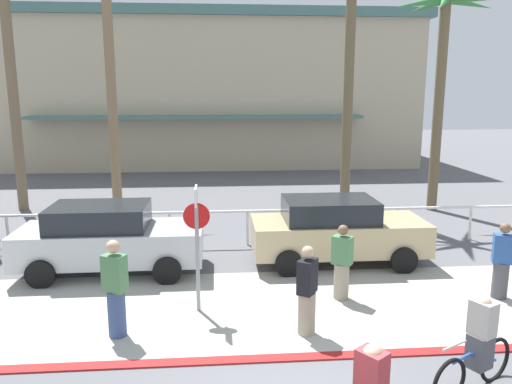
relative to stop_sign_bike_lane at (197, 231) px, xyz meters
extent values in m
plane|color=#5B5B60|center=(1.27, 5.84, -1.68)|extent=(80.00, 80.00, 0.00)
cube|color=#ADAAA0|center=(1.27, 0.04, -1.67)|extent=(44.00, 4.00, 0.02)
cube|color=maroon|center=(1.27, -1.96, -1.66)|extent=(44.00, 0.24, 0.03)
cube|color=#BCAD8E|center=(-0.54, 23.04, 2.43)|extent=(25.07, 10.40, 8.22)
cube|color=#47706B|center=(-0.54, 23.04, 6.79)|extent=(25.67, 11.00, 0.50)
cube|color=#47706B|center=(-0.54, 17.34, 1.32)|extent=(17.55, 1.20, 0.16)
cylinder|color=white|center=(1.27, 4.34, -0.68)|extent=(26.57, 0.08, 0.08)
cylinder|color=white|center=(-5.37, 4.34, -1.18)|extent=(0.08, 0.08, 1.00)
cylinder|color=white|center=(-3.16, 4.34, -1.18)|extent=(0.08, 0.08, 1.00)
cylinder|color=white|center=(-0.94, 4.34, -1.18)|extent=(0.08, 0.08, 1.00)
cylinder|color=white|center=(1.27, 4.34, -1.18)|extent=(0.08, 0.08, 1.00)
cylinder|color=white|center=(3.49, 4.34, -1.18)|extent=(0.08, 0.08, 1.00)
cylinder|color=white|center=(5.70, 4.34, -1.18)|extent=(0.08, 0.08, 1.00)
cylinder|color=white|center=(7.91, 4.34, -1.18)|extent=(0.08, 0.08, 1.00)
cylinder|color=gray|center=(0.00, 0.00, -0.58)|extent=(0.08, 0.08, 2.20)
cube|color=white|center=(0.00, 0.00, 0.70)|extent=(0.04, 0.56, 0.36)
cylinder|color=red|center=(0.00, 0.00, 0.30)|extent=(0.52, 0.03, 0.52)
cylinder|color=#756047|center=(-6.80, 9.40, 2.66)|extent=(0.36, 0.36, 8.68)
cylinder|color=#846B4C|center=(-3.38, 9.58, 2.83)|extent=(0.36, 0.36, 9.02)
cylinder|color=brown|center=(5.18, 8.48, 3.20)|extent=(0.36, 0.36, 9.75)
cylinder|color=brown|center=(8.41, 8.15, 2.06)|extent=(0.36, 0.36, 7.47)
cone|color=#387F3D|center=(9.26, 8.15, 5.65)|extent=(1.74, 0.32, 0.61)
cone|color=#387F3D|center=(8.79, 8.80, 5.55)|extent=(1.09, 1.56, 0.80)
cone|color=#387F3D|center=(8.01, 8.85, 5.65)|extent=(1.12, 1.62, 0.61)
cone|color=#387F3D|center=(7.48, 8.15, 5.64)|extent=(1.91, 0.32, 0.63)
cone|color=#387F3D|center=(7.98, 7.39, 5.53)|extent=(1.20, 1.76, 0.84)
cone|color=#387F3D|center=(8.81, 7.46, 5.67)|extent=(1.09, 1.57, 0.57)
cube|color=#B2B7BC|center=(-2.17, 2.41, -0.95)|extent=(4.40, 1.80, 0.80)
cube|color=#1E2328|center=(-2.42, 2.41, -0.27)|extent=(2.29, 1.58, 0.56)
cylinder|color=black|center=(-0.76, 3.31, -1.35)|extent=(0.66, 0.22, 0.66)
cylinder|color=black|center=(-0.76, 1.51, -1.35)|extent=(0.66, 0.22, 0.66)
cylinder|color=black|center=(-3.57, 3.31, -1.35)|extent=(0.66, 0.22, 0.66)
cylinder|color=black|center=(-3.57, 1.51, -1.35)|extent=(0.66, 0.22, 0.66)
cube|color=tan|center=(3.50, 2.66, -0.95)|extent=(4.40, 1.80, 0.80)
cube|color=#1E2328|center=(3.25, 2.66, -0.27)|extent=(2.29, 1.58, 0.56)
cylinder|color=black|center=(4.91, 3.56, -1.35)|extent=(0.66, 0.22, 0.66)
cylinder|color=black|center=(4.91, 1.76, -1.35)|extent=(0.66, 0.22, 0.66)
cylinder|color=black|center=(2.09, 3.56, -1.35)|extent=(0.66, 0.22, 0.66)
cylinder|color=black|center=(2.09, 1.76, -1.35)|extent=(0.66, 0.22, 0.66)
torus|color=black|center=(3.63, -3.35, -1.35)|extent=(0.66, 0.39, 0.72)
torus|color=black|center=(4.60, -2.83, -1.35)|extent=(0.66, 0.39, 0.72)
cylinder|color=#2851A8|center=(4.31, -2.99, -1.20)|extent=(0.63, 0.37, 0.35)
cylinder|color=#2851A8|center=(3.84, -3.24, -1.06)|extent=(0.36, 0.22, 0.07)
cylinder|color=#2851A8|center=(4.22, -3.03, -1.13)|extent=(0.05, 0.05, 0.44)
cylinder|color=silver|center=(3.68, -3.33, -0.80)|extent=(0.46, 0.27, 0.04)
cube|color=#4C4C51|center=(4.22, -3.03, -1.07)|extent=(0.41, 0.40, 0.52)
cube|color=#B7B2A8|center=(4.22, -3.03, -0.55)|extent=(0.39, 0.42, 0.52)
sphere|color=beige|center=(4.22, -3.03, -0.32)|extent=(0.22, 0.22, 0.22)
cube|color=#A33338|center=(2.18, -4.27, -0.55)|extent=(0.41, 0.43, 0.52)
sphere|color=#D6A884|center=(2.18, -4.27, -0.32)|extent=(0.22, 0.22, 0.22)
cylinder|color=gray|center=(1.99, -1.15, -1.27)|extent=(0.44, 0.44, 0.81)
cube|color=black|center=(1.99, -1.15, -0.56)|extent=(0.43, 0.48, 0.62)
sphere|color=#D6A884|center=(1.99, -1.15, -0.10)|extent=(0.22, 0.22, 0.22)
cylinder|color=#384C7A|center=(-1.43, -0.95, -1.24)|extent=(0.43, 0.43, 0.87)
cube|color=#4C7F51|center=(-1.43, -0.95, -0.47)|extent=(0.47, 0.41, 0.67)
sphere|color=#D6A884|center=(-1.43, -0.95, 0.02)|extent=(0.24, 0.24, 0.24)
cylinder|color=gray|center=(3.01, 0.35, -1.28)|extent=(0.45, 0.45, 0.79)
cube|color=#4C7F51|center=(3.01, 0.35, -0.59)|extent=(0.48, 0.45, 0.61)
sphere|color=brown|center=(3.01, 0.35, -0.15)|extent=(0.22, 0.22, 0.22)
cylinder|color=#4C4C51|center=(6.39, 0.12, -1.28)|extent=(0.41, 0.41, 0.80)
cube|color=#2D5699|center=(6.39, 0.12, -0.57)|extent=(0.47, 0.39, 0.62)
sphere|color=brown|center=(6.39, 0.12, -0.12)|extent=(0.22, 0.22, 0.22)
camera|label=1|loc=(0.39, -9.51, 2.70)|focal=35.16mm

